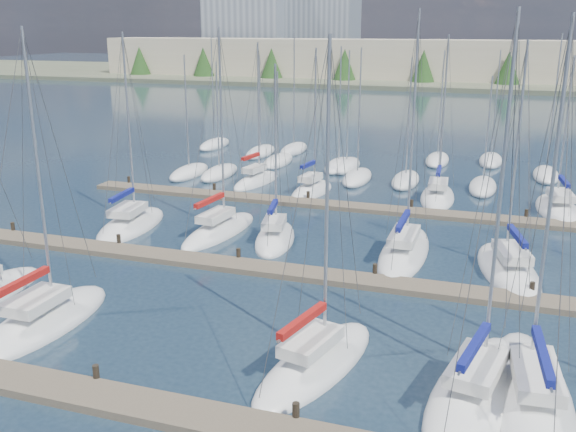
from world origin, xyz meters
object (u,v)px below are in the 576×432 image
(sailboat_q, at_px, (558,209))
(sailboat_n, at_px, (256,181))
(sailboat_d, at_px, (316,364))
(sailboat_i, at_px, (219,231))
(sailboat_l, at_px, (508,270))
(sailboat_c, at_px, (44,321))
(sailboat_k, at_px, (404,252))
(sailboat_f, at_px, (531,395))
(sailboat_o, at_px, (312,191))
(sailboat_e, at_px, (477,389))
(sailboat_h, at_px, (131,225))
(sailboat_p, at_px, (437,197))
(sailboat_j, at_px, (275,238))

(sailboat_q, bearing_deg, sailboat_n, 171.41)
(sailboat_d, bearing_deg, sailboat_i, 140.13)
(sailboat_l, xyz_separation_m, sailboat_c, (-20.23, -13.54, 0.00))
(sailboat_i, height_order, sailboat_k, sailboat_k)
(sailboat_f, bearing_deg, sailboat_o, 116.72)
(sailboat_i, xyz_separation_m, sailboat_e, (17.13, -14.57, -0.01))
(sailboat_f, distance_m, sailboat_e, 1.91)
(sailboat_k, height_order, sailboat_h, sailboat_k)
(sailboat_o, bearing_deg, sailboat_q, 8.95)
(sailboat_q, height_order, sailboat_k, sailboat_k)
(sailboat_h, bearing_deg, sailboat_d, -45.11)
(sailboat_d, distance_m, sailboat_h, 22.13)
(sailboat_d, bearing_deg, sailboat_p, 99.68)
(sailboat_e, bearing_deg, sailboat_n, 136.50)
(sailboat_o, height_order, sailboat_p, sailboat_p)
(sailboat_l, height_order, sailboat_n, sailboat_l)
(sailboat_d, xyz_separation_m, sailboat_k, (1.36, 14.38, 0.00))
(sailboat_q, distance_m, sailboat_k, 16.03)
(sailboat_d, distance_m, sailboat_p, 28.19)
(sailboat_o, height_order, sailboat_h, sailboat_h)
(sailboat_i, distance_m, sailboat_f, 23.81)
(sailboat_l, relative_size, sailboat_j, 1.13)
(sailboat_n, height_order, sailboat_e, sailboat_e)
(sailboat_o, relative_size, sailboat_h, 0.90)
(sailboat_e, distance_m, sailboat_p, 28.37)
(sailboat_i, xyz_separation_m, sailboat_d, (10.88, -14.67, -0.01))
(sailboat_i, distance_m, sailboat_j, 4.05)
(sailboat_d, height_order, sailboat_e, sailboat_e)
(sailboat_k, relative_size, sailboat_c, 1.07)
(sailboat_f, distance_m, sailboat_j, 20.51)
(sailboat_n, xyz_separation_m, sailboat_f, (21.79, -28.18, -0.02))
(sailboat_q, height_order, sailboat_o, sailboat_o)
(sailboat_q, xyz_separation_m, sailboat_e, (-4.46, -27.31, 0.01))
(sailboat_q, xyz_separation_m, sailboat_o, (-18.81, -0.55, 0.02))
(sailboat_d, height_order, sailboat_p, sailboat_d)
(sailboat_n, xyz_separation_m, sailboat_h, (-3.50, -14.52, -0.02))
(sailboat_i, relative_size, sailboat_p, 1.04)
(sailboat_l, distance_m, sailboat_o, 20.48)
(sailboat_q, bearing_deg, sailboat_j, -149.31)
(sailboat_p, bearing_deg, sailboat_j, -125.64)
(sailboat_l, xyz_separation_m, sailboat_k, (-5.92, 1.04, 0.01))
(sailboat_n, xyz_separation_m, sailboat_j, (6.79, -14.18, -0.02))
(sailboat_d, height_order, sailboat_j, sailboat_d)
(sailboat_o, distance_m, sailboat_c, 27.48)
(sailboat_l, xyz_separation_m, sailboat_o, (-15.39, 13.51, 0.02))
(sailboat_c, distance_m, sailboat_j, 15.77)
(sailboat_q, relative_size, sailboat_n, 0.95)
(sailboat_k, bearing_deg, sailboat_f, -64.18)
(sailboat_i, bearing_deg, sailboat_k, 4.81)
(sailboat_p, bearing_deg, sailboat_o, -175.93)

